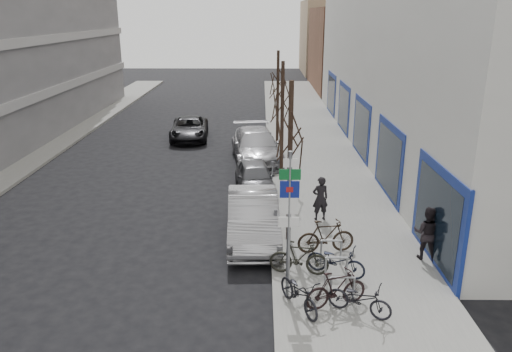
{
  "coord_description": "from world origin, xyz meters",
  "views": [
    {
      "loc": [
        1.68,
        -11.97,
        7.46
      ],
      "look_at": [
        1.49,
        4.73,
        2.0
      ],
      "focal_mm": 35.0,
      "sensor_mm": 36.0,
      "label": 1
    }
  ],
  "objects_px": {
    "meter_front": "(276,224)",
    "bike_near_left": "(299,290)",
    "tree_near": "(291,125)",
    "bike_far_curb": "(360,296)",
    "meter_mid": "(272,173)",
    "meter_back": "(270,141)",
    "pedestrian_near": "(320,198)",
    "pedestrian_far": "(427,233)",
    "bike_mid_inner": "(299,257)",
    "bike_mid_curb": "(336,258)",
    "parked_car_back": "(256,146)",
    "bike_far_inner": "(326,236)",
    "highway_sign_pole": "(289,216)",
    "bike_rack": "(336,267)",
    "tree_mid": "(283,93)",
    "tree_far": "(278,76)",
    "lane_car": "(189,128)",
    "parked_car_mid": "(255,177)",
    "bike_near_right": "(336,289)",
    "parked_car_front": "(253,217)"
  },
  "relations": [
    {
      "from": "bike_mid_curb",
      "to": "parked_car_back",
      "type": "height_order",
      "value": "parked_car_back"
    },
    {
      "from": "parked_car_back",
      "to": "bike_mid_curb",
      "type": "bearing_deg",
      "value": -85.86
    },
    {
      "from": "meter_back",
      "to": "pedestrian_near",
      "type": "bearing_deg",
      "value": -79.04
    },
    {
      "from": "bike_near_left",
      "to": "bike_mid_curb",
      "type": "xyz_separation_m",
      "value": [
        1.2,
        1.79,
        -0.01
      ]
    },
    {
      "from": "bike_near_left",
      "to": "bike_near_right",
      "type": "xyz_separation_m",
      "value": [
        0.97,
        0.12,
        -0.02
      ]
    },
    {
      "from": "tree_mid",
      "to": "meter_back",
      "type": "bearing_deg",
      "value": 96.42
    },
    {
      "from": "tree_mid",
      "to": "bike_mid_inner",
      "type": "bearing_deg",
      "value": -88.77
    },
    {
      "from": "parked_car_mid",
      "to": "parked_car_front",
      "type": "bearing_deg",
      "value": -97.53
    },
    {
      "from": "meter_front",
      "to": "bike_near_left",
      "type": "relative_size",
      "value": 0.71
    },
    {
      "from": "bike_rack",
      "to": "meter_back",
      "type": "bearing_deg",
      "value": 97.02
    },
    {
      "from": "bike_mid_curb",
      "to": "parked_car_mid",
      "type": "distance_m",
      "value": 7.94
    },
    {
      "from": "lane_car",
      "to": "pedestrian_near",
      "type": "xyz_separation_m",
      "value": [
        6.64,
        -13.04,
        0.32
      ]
    },
    {
      "from": "bike_mid_curb",
      "to": "parked_car_mid",
      "type": "height_order",
      "value": "parked_car_mid"
    },
    {
      "from": "highway_sign_pole",
      "to": "tree_near",
      "type": "xyz_separation_m",
      "value": [
        0.2,
        3.51,
        1.65
      ]
    },
    {
      "from": "meter_mid",
      "to": "bike_far_inner",
      "type": "distance_m",
      "value": 6.18
    },
    {
      "from": "pedestrian_far",
      "to": "parked_car_front",
      "type": "bearing_deg",
      "value": 8.05
    },
    {
      "from": "bike_mid_inner",
      "to": "pedestrian_near",
      "type": "xyz_separation_m",
      "value": [
        1.06,
        4.09,
        0.3
      ]
    },
    {
      "from": "highway_sign_pole",
      "to": "bike_rack",
      "type": "distance_m",
      "value": 2.36
    },
    {
      "from": "bike_rack",
      "to": "parked_car_back",
      "type": "height_order",
      "value": "parked_car_back"
    },
    {
      "from": "parked_car_front",
      "to": "parked_car_back",
      "type": "height_order",
      "value": "parked_car_back"
    },
    {
      "from": "bike_near_right",
      "to": "pedestrian_far",
      "type": "bearing_deg",
      "value": -68.57
    },
    {
      "from": "bike_rack",
      "to": "meter_mid",
      "type": "xyz_separation_m",
      "value": [
        -1.65,
        7.9,
        0.26
      ]
    },
    {
      "from": "meter_back",
      "to": "bike_near_right",
      "type": "relative_size",
      "value": 0.73
    },
    {
      "from": "tree_near",
      "to": "meter_mid",
      "type": "relative_size",
      "value": 4.33
    },
    {
      "from": "bike_far_curb",
      "to": "parked_car_mid",
      "type": "relative_size",
      "value": 0.43
    },
    {
      "from": "pedestrian_near",
      "to": "bike_far_inner",
      "type": "bearing_deg",
      "value": 75.07
    },
    {
      "from": "tree_mid",
      "to": "bike_near_right",
      "type": "distance_m",
      "value": 11.18
    },
    {
      "from": "tree_near",
      "to": "bike_near_left",
      "type": "xyz_separation_m",
      "value": [
        0.06,
        -4.21,
        -3.41
      ]
    },
    {
      "from": "lane_car",
      "to": "parked_car_front",
      "type": "bearing_deg",
      "value": -78.08
    },
    {
      "from": "tree_mid",
      "to": "tree_near",
      "type": "bearing_deg",
      "value": -90.0
    },
    {
      "from": "parked_car_mid",
      "to": "pedestrian_near",
      "type": "height_order",
      "value": "pedestrian_near"
    },
    {
      "from": "tree_far",
      "to": "meter_back",
      "type": "height_order",
      "value": "tree_far"
    },
    {
      "from": "bike_near_left",
      "to": "bike_mid_curb",
      "type": "distance_m",
      "value": 2.16
    },
    {
      "from": "bike_rack",
      "to": "tree_mid",
      "type": "distance_m",
      "value": 10.08
    },
    {
      "from": "highway_sign_pole",
      "to": "bike_mid_curb",
      "type": "bearing_deg",
      "value": 36.78
    },
    {
      "from": "meter_mid",
      "to": "lane_car",
      "type": "relative_size",
      "value": 0.27
    },
    {
      "from": "bike_mid_curb",
      "to": "meter_back",
      "type": "bearing_deg",
      "value": 33.09
    },
    {
      "from": "meter_front",
      "to": "lane_car",
      "type": "relative_size",
      "value": 0.27
    },
    {
      "from": "tree_near",
      "to": "pedestrian_near",
      "type": "distance_m",
      "value": 3.77
    },
    {
      "from": "bike_mid_curb",
      "to": "bike_far_inner",
      "type": "relative_size",
      "value": 0.95
    },
    {
      "from": "tree_near",
      "to": "parked_car_front",
      "type": "distance_m",
      "value": 3.53
    },
    {
      "from": "meter_front",
      "to": "bike_mid_inner",
      "type": "distance_m",
      "value": 2.0
    },
    {
      "from": "tree_near",
      "to": "bike_far_curb",
      "type": "xyz_separation_m",
      "value": [
        1.58,
        -4.42,
        -3.44
      ]
    },
    {
      "from": "bike_far_curb",
      "to": "meter_front",
      "type": "bearing_deg",
      "value": 55.06
    },
    {
      "from": "pedestrian_far",
      "to": "bike_mid_inner",
      "type": "bearing_deg",
      "value": 39.92
    },
    {
      "from": "meter_front",
      "to": "tree_far",
      "type": "bearing_deg",
      "value": 88.09
    },
    {
      "from": "tree_far",
      "to": "bike_mid_curb",
      "type": "bearing_deg",
      "value": -85.32
    },
    {
      "from": "meter_mid",
      "to": "bike_far_curb",
      "type": "relative_size",
      "value": 0.76
    },
    {
      "from": "meter_mid",
      "to": "bike_far_inner",
      "type": "bearing_deg",
      "value": -75.06
    },
    {
      "from": "tree_near",
      "to": "tree_far",
      "type": "relative_size",
      "value": 1.0
    }
  ]
}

